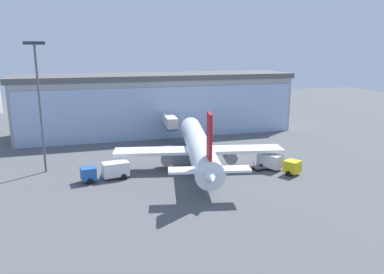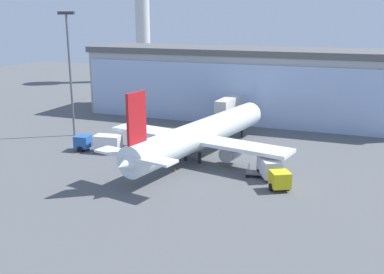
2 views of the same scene
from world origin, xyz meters
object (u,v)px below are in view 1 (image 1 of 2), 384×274
baggage_cart (261,167)px  safety_cone_nose (204,178)px  catering_truck (107,171)px  apron_light_mast (39,98)px  fuel_truck (277,162)px  jet_bridge (168,120)px  safety_cone_wingtip (272,164)px  airplane (198,147)px

baggage_cart → safety_cone_nose: 10.98m
catering_truck → safety_cone_nose: (14.54, -4.06, -1.19)m
apron_light_mast → catering_truck: bearing=-34.6°
fuel_truck → safety_cone_nose: fuel_truck is taller
jet_bridge → safety_cone_wingtip: jet_bridge is taller
fuel_truck → safety_cone_nose: bearing=-116.5°
jet_bridge → safety_cone_nose: 26.73m
catering_truck → safety_cone_wingtip: size_ratio=13.72×
apron_light_mast → catering_truck: size_ratio=2.79×
fuel_truck → baggage_cart: (-2.27, 1.19, -0.97)m
fuel_truck → safety_cone_nose: size_ratio=13.48×
baggage_cart → safety_cone_nose: bearing=2.2°
safety_cone_wingtip → fuel_truck: bearing=-101.7°
safety_cone_nose → jet_bridge: bearing=90.0°
airplane → apron_light_mast: bearing=91.6°
apron_light_mast → jet_bridge: bearing=33.0°
catering_truck → apron_light_mast: bearing=-43.2°
safety_cone_nose → fuel_truck: bearing=3.7°
catering_truck → baggage_cart: 25.43m
catering_truck → safety_cone_nose: catering_truck is taller
baggage_cart → safety_cone_wingtip: baggage_cart is taller
catering_truck → fuel_truck: bearing=164.7°
safety_cone_nose → safety_cone_wingtip: size_ratio=1.00×
jet_bridge → baggage_cart: jet_bridge is taller
jet_bridge → airplane: bearing=-173.6°
jet_bridge → baggage_cart: 26.94m
fuel_truck → safety_cone_wingtip: size_ratio=13.48×
catering_truck → safety_cone_nose: bearing=155.8°
jet_bridge → fuel_truck: size_ratio=1.71×
jet_bridge → apron_light_mast: 29.81m
apron_light_mast → airplane: bearing=-9.2°
airplane → catering_truck: bearing=110.1°
fuel_truck → airplane: bearing=-145.9°
baggage_cart → safety_cone_wingtip: (2.83, 1.47, -0.23)m
jet_bridge → safety_cone_nose: size_ratio=23.11×
airplane → baggage_cart: (9.73, -4.59, -3.09)m
apron_light_mast → catering_truck: 15.95m
apron_light_mast → safety_cone_nose: (24.17, -10.69, -12.04)m
catering_truck → baggage_cart: size_ratio=2.51×
jet_bridge → baggage_cart: (10.80, -24.34, -4.14)m
catering_truck → safety_cone_nose: size_ratio=13.72×
safety_cone_nose → baggage_cart: bearing=10.7°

